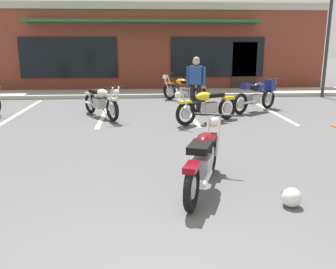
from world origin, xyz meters
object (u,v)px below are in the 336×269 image
parking_lot_lamp_post (333,4)px  motorcycle_foreground_classic (203,160)px  motorcycle_black_cruiser (101,101)px  motorcycle_orange_scrambler (207,105)px  motorcycle_silver_naked (184,89)px  person_in_shorts_foreground (196,81)px  motorcycle_blue_standard (257,94)px  helmet_on_pavement (291,197)px

parking_lot_lamp_post → motorcycle_foreground_classic: bearing=-125.1°
motorcycle_foreground_classic → motorcycle_black_cruiser: bearing=110.1°
parking_lot_lamp_post → motorcycle_orange_scrambler: bearing=-141.8°
motorcycle_silver_naked → person_in_shorts_foreground: (0.15, -1.88, 0.49)m
motorcycle_foreground_classic → motorcycle_blue_standard: (2.74, 6.19, 0.07)m
motorcycle_blue_standard → motorcycle_black_cruiser: bearing=-172.1°
person_in_shorts_foreground → parking_lot_lamp_post: size_ratio=0.31×
person_in_shorts_foreground → motorcycle_black_cruiser: bearing=-164.9°
motorcycle_foreground_classic → parking_lot_lamp_post: parking_lot_lamp_post is taller
motorcycle_blue_standard → person_in_shorts_foreground: 1.97m
motorcycle_silver_naked → motorcycle_blue_standard: (2.08, -1.99, 0.07)m
motorcycle_silver_naked → parking_lot_lamp_post: (5.56, 0.66, 2.99)m
helmet_on_pavement → parking_lot_lamp_post: bearing=61.5°
motorcycle_foreground_classic → motorcycle_orange_scrambler: size_ratio=1.07×
motorcycle_black_cruiser → person_in_shorts_foreground: size_ratio=1.12×
helmet_on_pavement → parking_lot_lamp_post: parking_lot_lamp_post is taller
person_in_shorts_foreground → helmet_on_pavement: size_ratio=6.44×
motorcycle_foreground_classic → person_in_shorts_foreground: (0.82, 6.29, 0.49)m
motorcycle_black_cruiser → helmet_on_pavement: bearing=-63.5°
motorcycle_orange_scrambler → helmet_on_pavement: bearing=-87.9°
helmet_on_pavement → parking_lot_lamp_post: (5.15, 9.50, 3.32)m
motorcycle_blue_standard → person_in_shorts_foreground: bearing=176.8°
motorcycle_foreground_classic → helmet_on_pavement: (1.07, -0.66, -0.33)m
motorcycle_foreground_classic → motorcycle_orange_scrambler: same height
motorcycle_foreground_classic → motorcycle_orange_scrambler: 4.71m
motorcycle_blue_standard → parking_lot_lamp_post: 5.26m
motorcycle_orange_scrambler → motorcycle_silver_naked: bearing=93.4°
motorcycle_foreground_classic → motorcycle_blue_standard: 6.77m
motorcycle_orange_scrambler → person_in_shorts_foreground: size_ratio=1.13×
motorcycle_black_cruiser → motorcycle_silver_naked: 3.77m
motorcycle_black_cruiser → person_in_shorts_foreground: 2.98m
motorcycle_foreground_classic → helmet_on_pavement: 1.30m
motorcycle_silver_naked → parking_lot_lamp_post: 6.35m
motorcycle_orange_scrambler → parking_lot_lamp_post: 7.43m
motorcycle_orange_scrambler → person_in_shorts_foreground: (-0.06, 1.67, 0.49)m
person_in_shorts_foreground → parking_lot_lamp_post: parking_lot_lamp_post is taller
person_in_shorts_foreground → parking_lot_lamp_post: bearing=25.2°
motorcycle_black_cruiser → motorcycle_orange_scrambler: same height
motorcycle_black_cruiser → motorcycle_blue_standard: bearing=7.9°
motorcycle_black_cruiser → motorcycle_orange_scrambler: (2.89, -0.90, 0.00)m
helmet_on_pavement → motorcycle_silver_naked: bearing=92.6°
motorcycle_blue_standard → parking_lot_lamp_post: parking_lot_lamp_post is taller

